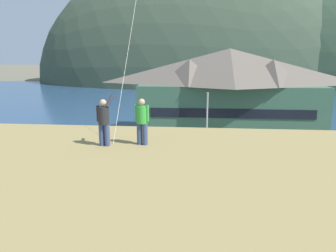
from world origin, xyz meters
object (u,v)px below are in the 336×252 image
Objects in this scene: parked_car_back_row_right at (166,164)px; parking_light_pole at (207,122)px; moored_boat_wharfside at (161,111)px; parked_car_front_row_silver at (289,202)px; harbor_lodge at (229,90)px; moored_boat_outer_mooring at (200,114)px; parked_car_mid_row_far at (105,163)px; storage_shed_waterside at (165,118)px; person_kite_flyer at (104,121)px; wharf_dock at (181,114)px; person_companion at (142,120)px; storage_shed_near_lot at (31,154)px; parked_car_lone_by_shed at (287,172)px.

parked_car_back_row_right is 0.61× the size of parking_light_pole.
parking_light_pole reaches higher than parked_car_back_row_right.
parked_car_front_row_silver is at bearing -70.50° from moored_boat_wharfside.
harbor_lodge reaches higher than parking_light_pole.
moored_boat_outer_mooring is 1.42× the size of parked_car_mid_row_far.
storage_shed_waterside is 1.04× the size of moored_boat_outer_mooring.
person_kite_flyer reaches higher than parked_car_back_row_right.
moored_boat_outer_mooring is at bearing -25.46° from wharf_dock.
parking_light_pole is 3.94× the size of person_companion.
person_kite_flyer is 1.07× the size of person_companion.
storage_shed_near_lot is at bearing -153.62° from parking_light_pole.
storage_shed_near_lot reaches higher than storage_shed_waterside.
moored_boat_outer_mooring is 42.94m from person_companion.
storage_shed_near_lot reaches higher than parked_car_front_row_silver.
harbor_lodge is at bearing 75.26° from parking_light_pole.
moored_boat_outer_mooring is 0.87× the size of parking_light_pole.
person_kite_flyer reaches higher than person_companion.
parked_car_front_row_silver is 2.45× the size of person_companion.
moored_boat_wharfside is at bearing 109.50° from parked_car_front_row_silver.
storage_shed_near_lot is at bearing 128.35° from person_kite_flyer.
parked_car_lone_by_shed is at bearing -78.15° from harbor_lodge.
wharf_dock is at bearing 91.08° from person_companion.
person_kite_flyer reaches higher than parked_car_lone_by_shed.
parked_car_back_row_right is 6.09m from parking_light_pole.
parked_car_back_row_right is 0.99× the size of parked_car_lone_by_shed.
parked_car_front_row_silver is 13.89m from person_companion.
parked_car_front_row_silver is at bearing 46.86° from person_companion.
parked_car_mid_row_far reaches higher than wharf_dock.
moored_boat_outer_mooring is at bearing 107.71° from harbor_lodge.
storage_shed_waterside reaches higher than moored_boat_wharfside.
parked_car_lone_by_shed is (10.18, -1.11, 0.00)m from parked_car_back_row_right.
parked_car_mid_row_far is 2.27× the size of person_kite_flyer.
storage_shed_near_lot is at bearing -174.20° from parked_car_lone_by_shed.
storage_shed_waterside is 14.69m from parked_car_back_row_right.
parked_car_mid_row_far is 17.71m from person_companion.
storage_shed_near_lot is 33.01m from moored_boat_outer_mooring.
wharf_dock is (-6.85, 12.81, -5.66)m from harbor_lodge.
parked_car_front_row_silver is (12.45, -35.16, 0.34)m from moored_boat_wharfside.
person_companion is (0.67, -15.49, 7.09)m from parked_car_back_row_right.
parked_car_lone_by_shed reaches higher than wharf_dock.
moored_boat_outer_mooring is at bearing 69.22° from storage_shed_waterside.
parked_car_back_row_right is at bearing 4.67° from parked_car_mid_row_far.
parking_light_pole reaches higher than parked_car_lone_by_shed.
parked_car_lone_by_shed is 0.62× the size of parking_light_pole.
parked_car_mid_row_far is at bearing -100.34° from wharf_dock.
wharf_dock is 7.77× the size of person_companion.
storage_shed_waterside is at bearing -173.62° from harbor_lodge.
storage_shed_waterside is 1.46× the size of parked_car_lone_by_shed.
person_companion is at bearing -47.35° from storage_shed_near_lot.
moored_boat_wharfside is at bearing 97.26° from parked_car_back_row_right.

